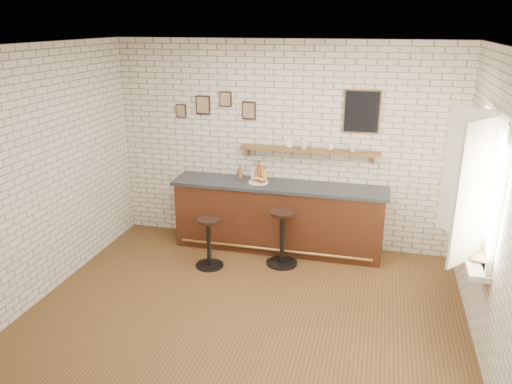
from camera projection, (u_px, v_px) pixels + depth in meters
The scene contains 21 objects.
ground at pixel (247, 308), 5.92m from camera, with size 5.00×5.00×0.00m, color brown.
bar_counter at pixel (278, 217), 7.31m from camera, with size 3.10×0.65×1.01m.
sandwich_plate at pixel (258, 182), 7.19m from camera, with size 0.28×0.28×0.01m, color white.
ciabatta_sandwich at pixel (259, 180), 7.18m from camera, with size 0.22×0.15×0.07m.
potato_chips at pixel (257, 182), 7.20m from camera, with size 0.26×0.18×0.00m.
bitters_bottle_brown at pixel (240, 173), 7.39m from camera, with size 0.06×0.06×0.20m.
bitters_bottle_white at pixel (253, 173), 7.34m from camera, with size 0.06×0.06×0.23m.
bitters_bottle_amber at pixel (259, 172), 7.31m from camera, with size 0.07×0.07×0.28m.
condiment_bottle_yellow at pixel (265, 175), 7.30m from camera, with size 0.06×0.06×0.19m.
bar_stool_left at pixel (209, 241), 6.81m from camera, with size 0.41×0.41×0.70m.
bar_stool_right at pixel (282, 236), 6.86m from camera, with size 0.44×0.44×0.79m.
wall_shelf at pixel (309, 151), 7.09m from camera, with size 2.00×0.18×0.18m.
shelf_cup_a at pixel (289, 144), 7.13m from camera, with size 0.13×0.13×0.11m, color white.
shelf_cup_b at pixel (304, 145), 7.08m from camera, with size 0.11×0.11×0.10m, color white.
shelf_cup_c at pixel (331, 147), 6.99m from camera, with size 0.12×0.12×0.09m, color white.
shelf_cup_d at pixel (353, 148), 6.92m from camera, with size 0.11×0.11×0.10m, color white.
back_wall_decor at pixel (299, 109), 7.02m from camera, with size 2.96×0.02×0.56m.
window_sill at pixel (470, 250), 5.35m from camera, with size 0.20×1.35×0.06m.
casement_window at pixel (476, 183), 5.11m from camera, with size 0.40×1.30×1.56m.
book_lower at pixel (472, 256), 5.12m from camera, with size 0.18×0.24×0.02m, color tan.
book_upper at pixel (473, 256), 5.08m from camera, with size 0.15×0.21×0.02m, color tan.
Camera 1 is at (1.36, -4.97, 3.24)m, focal length 35.00 mm.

